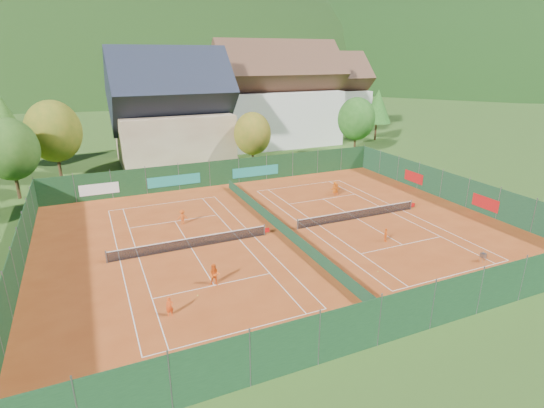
{
  "coord_description": "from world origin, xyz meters",
  "views": [
    {
      "loc": [
        -14.64,
        -30.99,
        14.72
      ],
      "look_at": [
        0.0,
        2.0,
        2.0
      ],
      "focal_mm": 28.0,
      "sensor_mm": 36.0,
      "label": 1
    }
  ],
  "objects_px": {
    "hotel_block_a": "(277,101)",
    "player_right_far_b": "(336,189)",
    "player_right_near": "(386,235)",
    "player_left_far": "(182,217)",
    "player_right_far_a": "(335,187)",
    "player_left_mid": "(214,275)",
    "hotel_block_b": "(324,98)",
    "player_left_near": "(170,307)",
    "ball_hopper": "(483,255)",
    "chalet": "(172,116)"
  },
  "relations": [
    {
      "from": "hotel_block_a",
      "to": "player_right_far_b",
      "type": "distance_m",
      "value": 30.39
    },
    {
      "from": "hotel_block_a",
      "to": "player_right_far_b",
      "type": "bearing_deg",
      "value": -101.73
    },
    {
      "from": "player_right_near",
      "to": "player_left_far",
      "type": "bearing_deg",
      "value": 82.94
    },
    {
      "from": "player_right_near",
      "to": "player_right_far_a",
      "type": "relative_size",
      "value": 0.88
    },
    {
      "from": "player_left_mid",
      "to": "player_right_near",
      "type": "relative_size",
      "value": 1.32
    },
    {
      "from": "hotel_block_b",
      "to": "player_right_near",
      "type": "distance_m",
      "value": 54.68
    },
    {
      "from": "player_left_near",
      "to": "player_right_far_b",
      "type": "bearing_deg",
      "value": 39.89
    },
    {
      "from": "player_left_far",
      "to": "player_right_far_a",
      "type": "distance_m",
      "value": 17.88
    },
    {
      "from": "hotel_block_b",
      "to": "player_right_far_b",
      "type": "relative_size",
      "value": 12.66
    },
    {
      "from": "hotel_block_a",
      "to": "player_left_near",
      "type": "xyz_separation_m",
      "value": [
        -27.41,
        -44.73,
        -6.77
      ]
    },
    {
      "from": "hotel_block_a",
      "to": "player_left_far",
      "type": "height_order",
      "value": "hotel_block_a"
    },
    {
      "from": "player_left_near",
      "to": "player_left_mid",
      "type": "height_order",
      "value": "player_left_mid"
    },
    {
      "from": "ball_hopper",
      "to": "player_right_far_b",
      "type": "bearing_deg",
      "value": 94.68
    },
    {
      "from": "hotel_block_a",
      "to": "player_right_near",
      "type": "relative_size",
      "value": 18.25
    },
    {
      "from": "player_left_far",
      "to": "player_right_far_a",
      "type": "height_order",
      "value": "player_left_far"
    },
    {
      "from": "player_left_far",
      "to": "player_right_far_b",
      "type": "bearing_deg",
      "value": -167.78
    },
    {
      "from": "player_left_far",
      "to": "player_right_far_a",
      "type": "relative_size",
      "value": 1.05
    },
    {
      "from": "player_left_far",
      "to": "player_right_near",
      "type": "distance_m",
      "value": 18.08
    },
    {
      "from": "ball_hopper",
      "to": "player_left_mid",
      "type": "height_order",
      "value": "player_left_mid"
    },
    {
      "from": "hotel_block_b",
      "to": "player_left_near",
      "type": "distance_m",
      "value": 67.31
    },
    {
      "from": "hotel_block_a",
      "to": "player_right_far_a",
      "type": "xyz_separation_m",
      "value": [
        -5.75,
        -28.29,
        -6.71
      ]
    },
    {
      "from": "player_right_far_b",
      "to": "player_right_near",
      "type": "bearing_deg",
      "value": 79.91
    },
    {
      "from": "ball_hopper",
      "to": "player_right_far_a",
      "type": "height_order",
      "value": "player_right_far_a"
    },
    {
      "from": "hotel_block_b",
      "to": "chalet",
      "type": "bearing_deg",
      "value": -157.01
    },
    {
      "from": "hotel_block_a",
      "to": "player_right_far_b",
      "type": "xyz_separation_m",
      "value": [
        -6.02,
        -29.02,
        -6.7
      ]
    },
    {
      "from": "hotel_block_b",
      "to": "hotel_block_a",
      "type": "bearing_deg",
      "value": -150.26
    },
    {
      "from": "player_left_near",
      "to": "player_right_far_a",
      "type": "relative_size",
      "value": 0.92
    },
    {
      "from": "chalet",
      "to": "player_left_far",
      "type": "bearing_deg",
      "value": -100.31
    },
    {
      "from": "hotel_block_a",
      "to": "player_left_mid",
      "type": "distance_m",
      "value": 49.08
    },
    {
      "from": "hotel_block_a",
      "to": "player_left_mid",
      "type": "bearing_deg",
      "value": -119.49
    },
    {
      "from": "hotel_block_b",
      "to": "player_left_far",
      "type": "xyz_separation_m",
      "value": [
        -37.47,
        -38.59,
        -5.91
      ]
    },
    {
      "from": "chalet",
      "to": "hotel_block_b",
      "type": "distance_m",
      "value": 35.85
    },
    {
      "from": "chalet",
      "to": "player_left_near",
      "type": "xyz_separation_m",
      "value": [
        -8.41,
        -38.73,
        -6.01
      ]
    },
    {
      "from": "player_right_far_a",
      "to": "player_right_far_b",
      "type": "xyz_separation_m",
      "value": [
        -0.28,
        -0.73,
        0.01
      ]
    },
    {
      "from": "ball_hopper",
      "to": "player_right_far_b",
      "type": "xyz_separation_m",
      "value": [
        -1.49,
        18.21,
        0.13
      ]
    },
    {
      "from": "ball_hopper",
      "to": "player_left_mid",
      "type": "distance_m",
      "value": 20.01
    },
    {
      "from": "player_left_near",
      "to": "player_right_far_a",
      "type": "height_order",
      "value": "player_right_far_a"
    },
    {
      "from": "player_left_near",
      "to": "player_left_mid",
      "type": "distance_m",
      "value": 4.22
    },
    {
      "from": "player_right_near",
      "to": "hotel_block_a",
      "type": "bearing_deg",
      "value": 17.05
    },
    {
      "from": "chalet",
      "to": "player_left_far",
      "type": "height_order",
      "value": "chalet"
    },
    {
      "from": "player_left_mid",
      "to": "player_right_far_b",
      "type": "distance_m",
      "value": 22.32
    },
    {
      "from": "hotel_block_a",
      "to": "hotel_block_b",
      "type": "relative_size",
      "value": 1.25
    },
    {
      "from": "player_left_near",
      "to": "player_right_far_a",
      "type": "bearing_deg",
      "value": 40.79
    },
    {
      "from": "player_right_near",
      "to": "player_right_far_b",
      "type": "height_order",
      "value": "player_right_far_b"
    },
    {
      "from": "chalet",
      "to": "player_right_near",
      "type": "xyz_separation_m",
      "value": [
        10.11,
        -35.29,
        -6.03
      ]
    },
    {
      "from": "player_left_near",
      "to": "player_left_far",
      "type": "height_order",
      "value": "player_left_far"
    },
    {
      "from": "hotel_block_a",
      "to": "chalet",
      "type": "bearing_deg",
      "value": -162.47
    },
    {
      "from": "chalet",
      "to": "player_left_mid",
      "type": "distance_m",
      "value": 37.13
    },
    {
      "from": "player_left_near",
      "to": "player_right_far_b",
      "type": "distance_m",
      "value": 26.54
    },
    {
      "from": "ball_hopper",
      "to": "player_left_mid",
      "type": "xyz_separation_m",
      "value": [
        -19.41,
        4.89,
        0.22
      ]
    }
  ]
}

